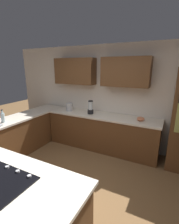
% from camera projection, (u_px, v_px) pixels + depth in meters
% --- Properties ---
extents(ground_plane, '(14.00, 14.00, 0.00)m').
position_uv_depth(ground_plane, '(66.00, 192.00, 2.77)').
color(ground_plane, brown).
extents(wall_back, '(6.00, 0.44, 2.60)m').
position_uv_depth(wall_back, '(108.00, 91.00, 4.16)').
color(wall_back, silver).
rests_on(wall_back, ground).
extents(lower_cabinets_back, '(2.80, 0.60, 0.86)m').
position_uv_depth(lower_cabinets_back, '(101.00, 133.00, 4.17)').
color(lower_cabinets_back, brown).
rests_on(lower_cabinets_back, ground).
extents(countertop_back, '(2.84, 0.64, 0.04)m').
position_uv_depth(countertop_back, '(102.00, 116.00, 4.05)').
color(countertop_back, silver).
rests_on(countertop_back, lower_cabinets_back).
extents(lower_cabinets_side, '(0.60, 2.90, 0.86)m').
position_uv_depth(lower_cabinets_side, '(17.00, 137.00, 3.93)').
color(lower_cabinets_side, brown).
rests_on(lower_cabinets_side, ground).
extents(countertop_side, '(0.64, 2.94, 0.04)m').
position_uv_depth(countertop_side, '(15.00, 119.00, 3.81)').
color(countertop_side, silver).
rests_on(countertop_side, lower_cabinets_side).
extents(island_base, '(1.83, 0.99, 0.86)m').
position_uv_depth(island_base, '(0.00, 219.00, 1.80)').
color(island_base, brown).
rests_on(island_base, ground).
extents(blender, '(0.15, 0.15, 0.34)m').
position_uv_depth(blender, '(91.00, 108.00, 4.12)').
color(blender, black).
rests_on(blender, countertop_back).
extents(mixing_bowl, '(0.17, 0.17, 0.09)m').
position_uv_depth(mixing_bowl, '(141.00, 119.00, 3.60)').
color(mixing_bowl, '#CC724C').
rests_on(mixing_bowl, countertop_back).
extents(kettle, '(0.18, 0.18, 0.21)m').
position_uv_depth(kettle, '(69.00, 107.00, 4.42)').
color(kettle, '#B7BABF').
rests_on(kettle, countertop_back).
extents(dish_soap_bottle, '(0.08, 0.08, 0.29)m').
position_uv_depth(dish_soap_bottle, '(3.00, 117.00, 3.48)').
color(dish_soap_bottle, silver).
rests_on(dish_soap_bottle, countertop_side).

